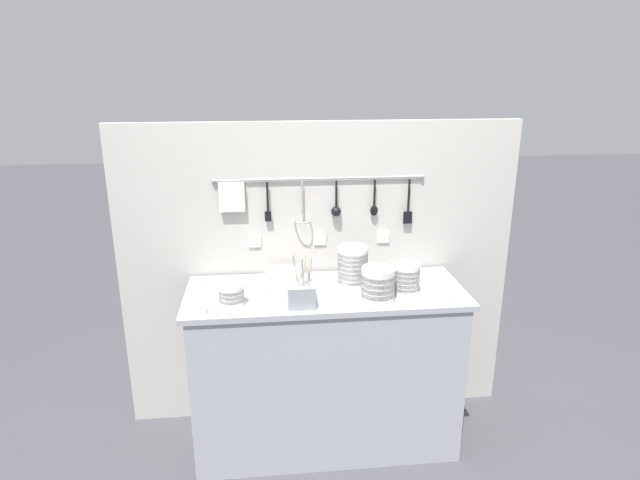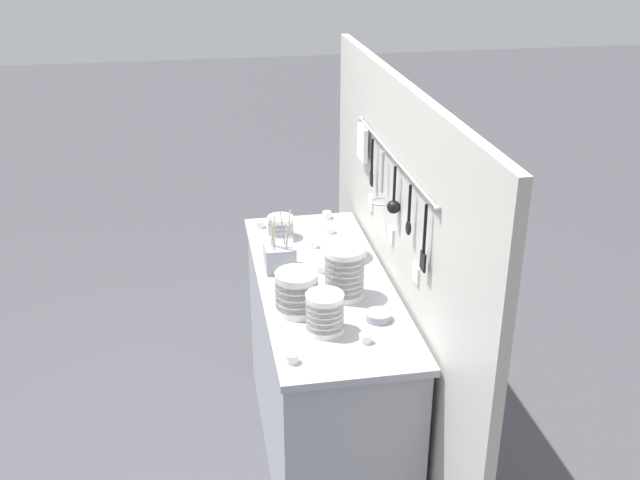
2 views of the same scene
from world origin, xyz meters
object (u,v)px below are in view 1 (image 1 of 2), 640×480
at_px(bowl_stack_short_front, 231,295).
at_px(plate_stack, 284,277).
at_px(cup_centre, 261,289).
at_px(cup_beside_plates, 450,299).
at_px(bowl_stack_wide_centre, 406,278).
at_px(bowl_stack_back_corner, 378,284).
at_px(cutlery_caddy, 301,294).
at_px(steel_mixing_bowl, 387,274).
at_px(cup_edge_far, 232,283).
at_px(cup_mid_row, 310,288).
at_px(cup_front_left, 198,283).
at_px(bowl_stack_nested_right, 353,266).
at_px(cup_back_left, 202,310).
at_px(cup_back_right, 417,279).

relative_size(bowl_stack_short_front, plate_stack, 0.62).
xyz_separation_m(bowl_stack_short_front, cup_centre, (0.14, 0.13, -0.04)).
bearing_deg(cup_beside_plates, bowl_stack_wide_centre, 141.19).
xyz_separation_m(bowl_stack_back_corner, cutlery_caddy, (-0.39, -0.02, -0.03)).
height_order(steel_mixing_bowl, cup_edge_far, cup_edge_far).
bearing_deg(cup_mid_row, cup_front_left, 167.08).
bearing_deg(cup_mid_row, bowl_stack_nested_right, 13.37).
distance_m(bowl_stack_short_front, bowl_stack_back_corner, 0.73).
bearing_deg(cup_beside_plates, plate_stack, 156.15).
xyz_separation_m(cutlery_caddy, cup_back_left, (-0.48, -0.04, -0.04)).
relative_size(cutlery_caddy, cup_beside_plates, 5.95).
relative_size(bowl_stack_back_corner, cup_edge_far, 3.82).
bearing_deg(bowl_stack_short_front, cutlery_caddy, -7.78).
relative_size(cutlery_caddy, cup_edge_far, 5.95).
bearing_deg(bowl_stack_back_corner, cup_beside_plates, -11.14).
xyz_separation_m(cup_back_right, cup_edge_far, (-1.01, 0.06, 0.00)).
distance_m(bowl_stack_short_front, cup_front_left, 0.33).
distance_m(cup_centre, cup_edge_far, 0.19).
distance_m(bowl_stack_short_front, cutlery_caddy, 0.35).
bearing_deg(bowl_stack_short_front, bowl_stack_back_corner, -2.24).
distance_m(cup_back_left, cup_mid_row, 0.58).
bearing_deg(cup_edge_far, plate_stack, 3.67).
bearing_deg(cup_front_left, cup_centre, -21.02).
bearing_deg(cup_mid_row, steel_mixing_bowl, 18.46).
height_order(bowl_stack_short_front, bowl_stack_wide_centre, bowl_stack_wide_centre).
relative_size(steel_mixing_bowl, cup_edge_far, 2.25).
bearing_deg(cup_back_right, cutlery_caddy, -160.37).
distance_m(bowl_stack_back_corner, cup_mid_row, 0.37).
xyz_separation_m(bowl_stack_short_front, cup_mid_row, (0.40, 0.13, -0.04)).
relative_size(bowl_stack_wide_centre, cup_mid_row, 3.52).
height_order(cup_front_left, cup_edge_far, same).
height_order(bowl_stack_wide_centre, cutlery_caddy, cutlery_caddy).
distance_m(bowl_stack_back_corner, bowl_stack_wide_centre, 0.18).
height_order(bowl_stack_back_corner, cutlery_caddy, cutlery_caddy).
bearing_deg(cup_back_left, bowl_stack_short_front, 33.69).
bearing_deg(bowl_stack_wide_centre, cup_back_right, 51.86).
bearing_deg(cup_front_left, bowl_stack_short_front, -53.60).
xyz_separation_m(bowl_stack_short_front, bowl_stack_back_corner, (0.73, -0.03, 0.03)).
bearing_deg(bowl_stack_nested_right, cup_front_left, 174.39).
height_order(cup_front_left, cup_centre, same).
bearing_deg(bowl_stack_nested_right, cup_centre, -174.38).
distance_m(bowl_stack_back_corner, cup_back_left, 0.87).
bearing_deg(bowl_stack_back_corner, plate_stack, 147.75).
bearing_deg(bowl_stack_short_front, cup_back_left, -146.31).
bearing_deg(cup_edge_far, bowl_stack_short_front, -88.05).
relative_size(bowl_stack_back_corner, bowl_stack_wide_centre, 1.09).
distance_m(steel_mixing_bowl, cup_back_right, 0.18).
xyz_separation_m(bowl_stack_short_front, cup_back_left, (-0.14, -0.09, -0.04)).
xyz_separation_m(bowl_stack_back_corner, cup_mid_row, (-0.33, 0.16, -0.07)).
xyz_separation_m(cup_front_left, cup_back_left, (0.06, -0.36, 0.00)).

